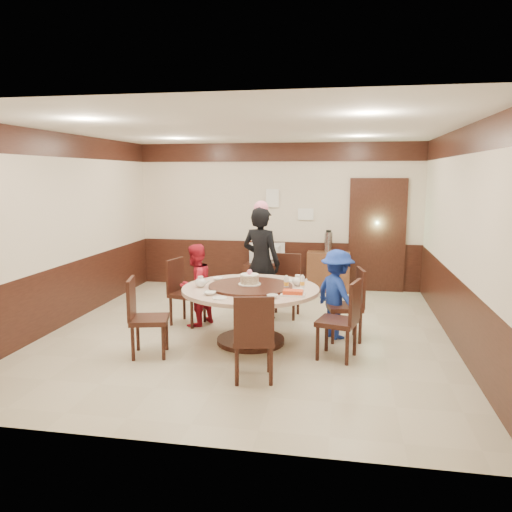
% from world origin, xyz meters
% --- Properties ---
extents(room, '(6.00, 6.04, 2.84)m').
position_xyz_m(room, '(0.01, 0.01, 1.08)').
color(room, beige).
rests_on(room, ground).
extents(banquet_table, '(1.79, 1.79, 0.78)m').
position_xyz_m(banquet_table, '(0.11, -0.41, 0.53)').
color(banquet_table, black).
rests_on(banquet_table, ground).
extents(chair_0, '(0.53, 0.52, 0.97)m').
position_xyz_m(chair_0, '(1.35, -0.05, 0.30)').
color(chair_0, black).
rests_on(chair_0, ground).
extents(chair_1, '(0.48, 0.49, 0.97)m').
position_xyz_m(chair_1, '(0.41, 0.92, 0.30)').
color(chair_1, black).
rests_on(chair_1, ground).
extents(chair_2, '(0.54, 0.54, 0.97)m').
position_xyz_m(chair_2, '(-0.99, 0.27, 0.30)').
color(chair_2, black).
rests_on(chair_2, ground).
extents(chair_3, '(0.54, 0.53, 0.97)m').
position_xyz_m(chair_3, '(-1.04, -1.09, 0.30)').
color(chair_3, black).
rests_on(chair_3, ground).
extents(chair_4, '(0.52, 0.53, 0.97)m').
position_xyz_m(chair_4, '(0.37, -1.59, 0.30)').
color(chair_4, black).
rests_on(chair_4, ground).
extents(chair_5, '(0.55, 0.54, 0.97)m').
position_xyz_m(chair_5, '(1.26, -0.78, 0.30)').
color(chair_5, black).
rests_on(chair_5, ground).
extents(person_standing, '(0.73, 0.61, 1.73)m').
position_xyz_m(person_standing, '(0.05, 0.78, 0.86)').
color(person_standing, black).
rests_on(person_standing, ground).
extents(person_red, '(0.66, 0.72, 1.21)m').
position_xyz_m(person_red, '(-0.83, 0.22, 0.60)').
color(person_red, '#B41828').
rests_on(person_red, ground).
extents(person_blue, '(0.84, 0.89, 1.21)m').
position_xyz_m(person_blue, '(1.22, 0.01, 0.61)').
color(person_blue, '#18339D').
rests_on(person_blue, ground).
extents(birthday_cake, '(0.30, 0.30, 0.20)m').
position_xyz_m(birthday_cake, '(0.09, -0.37, 0.85)').
color(birthday_cake, white).
rests_on(birthday_cake, banquet_table).
extents(teapot_left, '(0.17, 0.15, 0.13)m').
position_xyz_m(teapot_left, '(-0.53, -0.51, 0.81)').
color(teapot_left, white).
rests_on(teapot_left, banquet_table).
extents(teapot_right, '(0.17, 0.15, 0.13)m').
position_xyz_m(teapot_right, '(0.71, -0.20, 0.81)').
color(teapot_right, white).
rests_on(teapot_right, banquet_table).
extents(bowl_0, '(0.14, 0.14, 0.04)m').
position_xyz_m(bowl_0, '(-0.42, -0.04, 0.77)').
color(bowl_0, white).
rests_on(bowl_0, banquet_table).
extents(bowl_1, '(0.13, 0.13, 0.04)m').
position_xyz_m(bowl_1, '(0.47, -0.93, 0.77)').
color(bowl_1, white).
rests_on(bowl_1, banquet_table).
extents(bowl_2, '(0.15, 0.15, 0.04)m').
position_xyz_m(bowl_2, '(-0.30, -0.89, 0.77)').
color(bowl_2, white).
rests_on(bowl_2, banquet_table).
extents(bowl_3, '(0.13, 0.13, 0.04)m').
position_xyz_m(bowl_3, '(0.76, -0.57, 0.77)').
color(bowl_3, white).
rests_on(bowl_3, banquet_table).
extents(saucer_near, '(0.18, 0.18, 0.01)m').
position_xyz_m(saucer_near, '(-0.14, -1.06, 0.76)').
color(saucer_near, white).
rests_on(saucer_near, banquet_table).
extents(saucer_far, '(0.18, 0.18, 0.01)m').
position_xyz_m(saucer_far, '(0.56, 0.09, 0.76)').
color(saucer_far, white).
rests_on(saucer_far, banquet_table).
extents(shrimp_platter, '(0.30, 0.20, 0.06)m').
position_xyz_m(shrimp_platter, '(0.70, -0.74, 0.78)').
color(shrimp_platter, white).
rests_on(shrimp_platter, banquet_table).
extents(bottle_0, '(0.06, 0.06, 0.16)m').
position_xyz_m(bottle_0, '(0.58, -0.43, 0.83)').
color(bottle_0, white).
rests_on(bottle_0, banquet_table).
extents(bottle_1, '(0.06, 0.06, 0.16)m').
position_xyz_m(bottle_1, '(0.78, -0.37, 0.83)').
color(bottle_1, white).
rests_on(bottle_1, banquet_table).
extents(tv_stand, '(0.85, 0.45, 0.50)m').
position_xyz_m(tv_stand, '(-0.17, 2.75, 0.25)').
color(tv_stand, black).
rests_on(tv_stand, ground).
extents(television, '(0.70, 0.21, 0.40)m').
position_xyz_m(television, '(-0.17, 2.75, 0.70)').
color(television, gray).
rests_on(television, tv_stand).
extents(side_cabinet, '(0.80, 0.40, 0.75)m').
position_xyz_m(side_cabinet, '(1.01, 2.78, 0.38)').
color(side_cabinet, brown).
rests_on(side_cabinet, ground).
extents(thermos, '(0.15, 0.15, 0.38)m').
position_xyz_m(thermos, '(1.00, 2.78, 0.94)').
color(thermos, silver).
rests_on(thermos, side_cabinet).
extents(notice_left, '(0.25, 0.00, 0.35)m').
position_xyz_m(notice_left, '(-0.10, 2.96, 1.75)').
color(notice_left, white).
rests_on(notice_left, room).
extents(notice_right, '(0.30, 0.00, 0.22)m').
position_xyz_m(notice_right, '(0.55, 2.96, 1.45)').
color(notice_right, white).
rests_on(notice_right, room).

